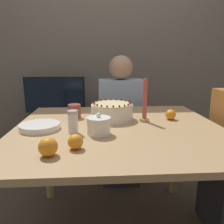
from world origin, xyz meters
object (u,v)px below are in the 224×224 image
object	(u,v)px
candle	(145,105)
person_man_blue_shirt	(120,128)
sugar_bowl	(99,126)
sugar_shaker	(73,122)
tv_monitor	(55,96)
cake	(112,111)

from	to	relation	value
candle	person_man_blue_shirt	xyz separation A→B (m)	(-0.08, 0.65, -0.36)
sugar_bowl	person_man_blue_shirt	xyz separation A→B (m)	(0.21, 0.88, -0.30)
candle	sugar_shaker	bearing A→B (deg)	-154.79
sugar_bowl	tv_monitor	distance (m)	1.30
cake	candle	world-z (taller)	candle
cake	sugar_shaker	distance (m)	0.34
sugar_bowl	sugar_shaker	distance (m)	0.14
sugar_shaker	tv_monitor	distance (m)	1.23
sugar_bowl	sugar_shaker	xyz separation A→B (m)	(-0.13, 0.03, 0.02)
sugar_bowl	candle	bearing A→B (deg)	38.26
cake	tv_monitor	xyz separation A→B (m)	(-0.54, 0.92, -0.04)
sugar_bowl	person_man_blue_shirt	distance (m)	0.95
sugar_bowl	person_man_blue_shirt	size ratio (longest dim) A/B	0.11
cake	tv_monitor	size ratio (longest dim) A/B	0.43
sugar_shaker	tv_monitor	bearing A→B (deg)	105.06
sugar_bowl	person_man_blue_shirt	world-z (taller)	person_man_blue_shirt
sugar_shaker	person_man_blue_shirt	world-z (taller)	person_man_blue_shirt
candle	sugar_bowl	bearing A→B (deg)	-141.74
cake	tv_monitor	bearing A→B (deg)	120.43
tv_monitor	cake	bearing A→B (deg)	-59.57
sugar_bowl	person_man_blue_shirt	bearing A→B (deg)	76.84
cake	candle	bearing A→B (deg)	-17.50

